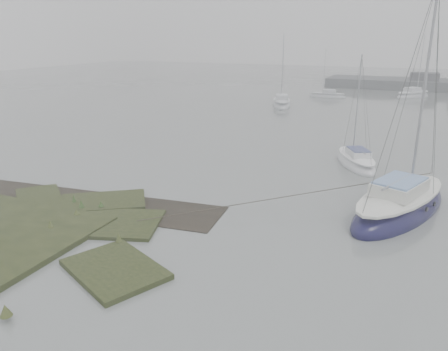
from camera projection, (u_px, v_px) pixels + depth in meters
ground at (308, 120)px, 41.75m from camera, size 160.00×160.00×0.00m
sailboat_main at (400, 206)px, 19.77m from camera, size 5.12×8.15×10.94m
sailboat_white at (356, 162)px, 27.15m from camera, size 3.81×5.30×7.19m
sailboat_far_a at (282, 104)px, 50.02m from camera, size 3.87×6.37×8.54m
sailboat_far_b at (413, 95)px, 56.96m from camera, size 5.04×6.06×8.48m
sailboat_far_c at (327, 96)px, 56.87m from camera, size 4.75×1.65×6.66m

